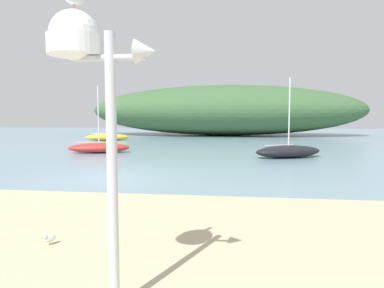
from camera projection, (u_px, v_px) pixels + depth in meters
The scene contains 7 objects.
ground_plane at pixel (112, 177), 13.37m from camera, with size 120.00×120.00×0.00m, color #7A99A8.
distant_hill at pixel (225, 110), 44.15m from camera, with size 36.10×12.50×6.62m, color #3D6038.
mast_structure at pixel (84, 60), 3.65m from camera, with size 1.21×0.59×3.38m.
sailboat_far_right at pixel (288, 151), 19.87m from camera, with size 4.56×3.24×4.75m.
sailboat_near_shore at pixel (99, 148), 22.51m from camera, with size 4.29×2.44×4.49m.
sailboat_far_left at pixel (107, 137), 34.22m from camera, with size 4.53×2.72×4.33m.
seagull_mid_strand at pixel (49, 238), 5.75m from camera, with size 0.19×0.27×0.21m.
Camera 1 is at (4.85, -12.71, 2.41)m, focal length 31.12 mm.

